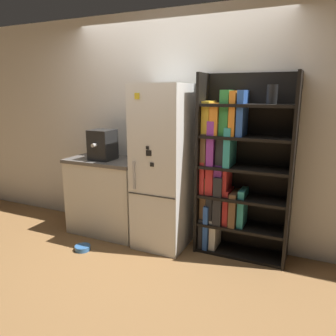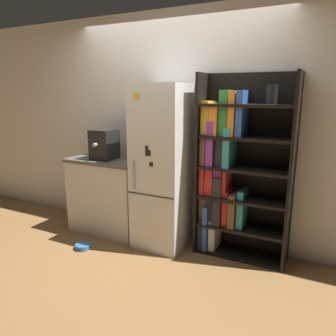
{
  "view_description": "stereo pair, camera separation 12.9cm",
  "coord_description": "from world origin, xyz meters",
  "px_view_note": "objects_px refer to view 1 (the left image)",
  "views": [
    {
      "loc": [
        1.52,
        -3.02,
        1.72
      ],
      "look_at": [
        0.06,
        0.15,
        0.9
      ],
      "focal_mm": 35.0,
      "sensor_mm": 36.0,
      "label": 1
    },
    {
      "loc": [
        1.63,
        -2.96,
        1.72
      ],
      "look_at": [
        0.06,
        0.15,
        0.9
      ],
      "focal_mm": 35.0,
      "sensor_mm": 36.0,
      "label": 2
    }
  ],
  "objects_px": {
    "espresso_machine": "(103,145)",
    "pet_bowl": "(83,248)",
    "refrigerator": "(164,167)",
    "bookshelf": "(232,171)"
  },
  "relations": [
    {
      "from": "bookshelf",
      "to": "espresso_machine",
      "type": "distance_m",
      "value": 1.54
    },
    {
      "from": "espresso_machine",
      "to": "pet_bowl",
      "type": "distance_m",
      "value": 1.19
    },
    {
      "from": "bookshelf",
      "to": "espresso_machine",
      "type": "bearing_deg",
      "value": -173.5
    },
    {
      "from": "refrigerator",
      "to": "espresso_machine",
      "type": "bearing_deg",
      "value": -177.77
    },
    {
      "from": "espresso_machine",
      "to": "pet_bowl",
      "type": "height_order",
      "value": "espresso_machine"
    },
    {
      "from": "bookshelf",
      "to": "espresso_machine",
      "type": "xyz_separation_m",
      "value": [
        -1.52,
        -0.17,
        0.2
      ]
    },
    {
      "from": "espresso_machine",
      "to": "bookshelf",
      "type": "bearing_deg",
      "value": 6.5
    },
    {
      "from": "espresso_machine",
      "to": "refrigerator",
      "type": "bearing_deg",
      "value": 2.23
    },
    {
      "from": "refrigerator",
      "to": "pet_bowl",
      "type": "height_order",
      "value": "refrigerator"
    },
    {
      "from": "refrigerator",
      "to": "pet_bowl",
      "type": "distance_m",
      "value": 1.26
    }
  ]
}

